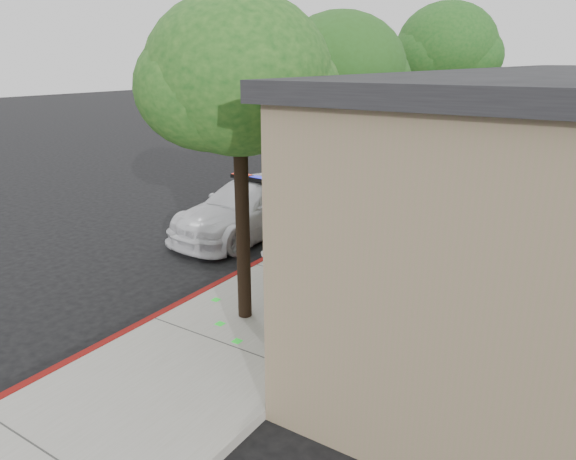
{
  "coord_description": "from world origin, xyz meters",
  "views": [
    {
      "loc": [
        6.53,
        -5.61,
        4.43
      ],
      "look_at": [
        0.96,
        2.99,
        1.1
      ],
      "focal_mm": 32.62,
      "sensor_mm": 36.0,
      "label": 1
    }
  ],
  "objects_px": {
    "street_tree_far": "(447,50)",
    "fire_hydrant": "(271,251)",
    "street_tree_mid": "(341,75)",
    "police_car": "(251,207)",
    "street_tree_near": "(239,83)"
  },
  "relations": [
    {
      "from": "street_tree_mid",
      "to": "fire_hydrant",
      "type": "bearing_deg",
      "value": -110.28
    },
    {
      "from": "street_tree_mid",
      "to": "street_tree_far",
      "type": "distance_m",
      "value": 7.49
    },
    {
      "from": "street_tree_far",
      "to": "fire_hydrant",
      "type": "bearing_deg",
      "value": -93.82
    },
    {
      "from": "police_car",
      "to": "street_tree_near",
      "type": "xyz_separation_m",
      "value": [
        2.96,
        -4.16,
        3.37
      ]
    },
    {
      "from": "fire_hydrant",
      "to": "street_tree_far",
      "type": "relative_size",
      "value": 0.13
    },
    {
      "from": "street_tree_near",
      "to": "police_car",
      "type": "bearing_deg",
      "value": 125.42
    },
    {
      "from": "street_tree_near",
      "to": "fire_hydrant",
      "type": "bearing_deg",
      "value": 113.18
    },
    {
      "from": "fire_hydrant",
      "to": "street_tree_far",
      "type": "distance_m",
      "value": 10.15
    },
    {
      "from": "police_car",
      "to": "street_tree_far",
      "type": "relative_size",
      "value": 0.84
    },
    {
      "from": "street_tree_near",
      "to": "street_tree_mid",
      "type": "relative_size",
      "value": 1.0
    },
    {
      "from": "street_tree_near",
      "to": "street_tree_far",
      "type": "xyz_separation_m",
      "value": [
        -0.27,
        11.3,
        0.64
      ]
    },
    {
      "from": "fire_hydrant",
      "to": "street_tree_far",
      "type": "height_order",
      "value": "street_tree_far"
    },
    {
      "from": "street_tree_near",
      "to": "street_tree_mid",
      "type": "height_order",
      "value": "street_tree_near"
    },
    {
      "from": "fire_hydrant",
      "to": "street_tree_mid",
      "type": "bearing_deg",
      "value": 90.73
    },
    {
      "from": "police_car",
      "to": "street_tree_mid",
      "type": "bearing_deg",
      "value": -1.98
    }
  ]
}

